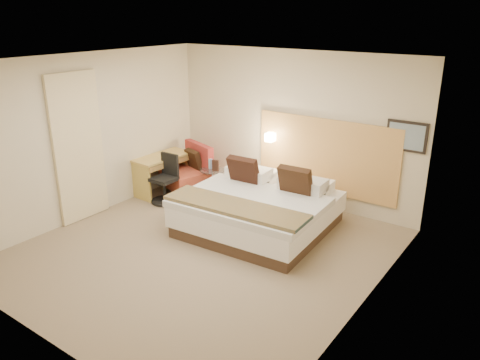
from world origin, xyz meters
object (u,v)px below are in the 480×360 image
Objects in this scene: side_table at (213,182)px; desk_chair at (166,183)px; bed at (259,209)px; desk at (164,164)px; lounge_chair at (189,173)px.

desk_chair reaches higher than side_table.
bed is 2.58× the size of desk_chair.
desk reaches higher than side_table.
bed is 2.00m from desk_chair.
bed is 2.14m from lounge_chair.
bed reaches higher than side_table.
side_table is (0.57, 0.02, -0.07)m from lounge_chair.
bed is at bearing -7.02° from desk.
side_table is 1.01m from desk.
bed is 2.40m from desk.
lounge_chair is 1.20× the size of desk_chair.
lounge_chair is 0.89× the size of desk.
side_table is 0.48× the size of desk.
bed is at bearing -23.82° from side_table.
side_table is 0.64× the size of desk_chair.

